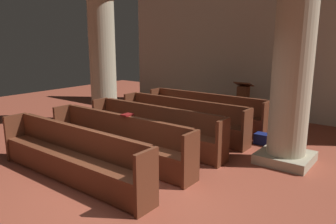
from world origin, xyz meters
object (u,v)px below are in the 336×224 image
at_px(pew_row_0, 205,109).
at_px(lectern, 243,103).
at_px(pew_row_1, 182,117).
at_px(pew_row_4, 71,153).
at_px(pew_row_2, 154,126).
at_px(hymn_book, 127,115).
at_px(pillar_aisle_side, 293,59).
at_px(pew_row_3, 118,138).
at_px(pillar_far_side, 102,52).
at_px(kneeler_box_navy, 265,139).

relative_size(pew_row_0, lectern, 3.09).
bearing_deg(pew_row_1, pew_row_4, -90.00).
distance_m(pew_row_2, pew_row_4, 2.08).
relative_size(pew_row_0, hymn_book, 16.23).
bearing_deg(pillar_aisle_side, pew_row_3, -143.37).
bearing_deg(pillar_far_side, kneeler_box_navy, 10.43).
distance_m(pew_row_2, pew_row_3, 1.04).
xyz_separation_m(pillar_aisle_side, lectern, (-2.09, 2.63, -1.46)).
xyz_separation_m(pew_row_0, kneeler_box_navy, (1.81, -0.47, -0.35)).
bearing_deg(pew_row_2, hymn_book, -84.68).
bearing_deg(pew_row_1, pillar_aisle_side, -4.87).
distance_m(pew_row_0, pillar_aisle_side, 3.16).
height_order(pew_row_0, pillar_aisle_side, pillar_aisle_side).
distance_m(pew_row_3, pillar_far_side, 3.41).
bearing_deg(pew_row_4, kneeler_box_navy, 63.83).
distance_m(pew_row_1, pillar_far_side, 2.86).
distance_m(pillar_aisle_side, kneeler_box_navy, 2.08).
relative_size(pew_row_4, pillar_far_side, 0.91).
bearing_deg(pew_row_2, kneeler_box_navy, 41.63).
height_order(pew_row_2, pillar_aisle_side, pillar_aisle_side).
xyz_separation_m(pillar_far_side, hymn_book, (2.54, -1.68, -1.04)).
xyz_separation_m(pew_row_3, pillar_far_side, (-2.46, 1.86, 1.45)).
bearing_deg(pillar_far_side, hymn_book, -33.46).
bearing_deg(pew_row_2, pillar_aisle_side, 18.22).
distance_m(hymn_book, kneeler_box_navy, 3.11).
bearing_deg(pillar_aisle_side, pillar_far_side, -179.99).
distance_m(pillar_far_side, kneeler_box_navy, 4.70).
xyz_separation_m(pillar_aisle_side, kneeler_box_navy, (-0.70, 0.79, -1.80)).
distance_m(pew_row_1, hymn_book, 1.94).
bearing_deg(kneeler_box_navy, pew_row_4, -116.17).
relative_size(pillar_far_side, kneeler_box_navy, 8.77).
distance_m(pew_row_4, lectern, 5.55).
bearing_deg(kneeler_box_navy, hymn_book, -125.13).
bearing_deg(pew_row_3, kneeler_box_navy, 55.63).
xyz_separation_m(pew_row_1, pew_row_3, (0.00, -2.08, 0.00)).
xyz_separation_m(pew_row_2, pew_row_3, (0.00, -1.04, 0.00)).
bearing_deg(pew_row_3, lectern, 84.62).
bearing_deg(lectern, pillar_aisle_side, -51.55).
xyz_separation_m(pew_row_4, lectern, (0.42, 5.53, -0.01)).
bearing_deg(pew_row_3, pew_row_1, 90.00).
xyz_separation_m(hymn_book, kneeler_box_navy, (1.73, 2.46, -0.76)).
relative_size(pew_row_4, pillar_aisle_side, 0.91).
xyz_separation_m(pew_row_3, kneeler_box_navy, (1.81, 2.65, -0.35)).
bearing_deg(pew_row_0, pillar_aisle_side, -26.54).
height_order(pew_row_0, lectern, lectern).
bearing_deg(lectern, pew_row_1, -99.94).
bearing_deg(kneeler_box_navy, pillar_aisle_side, -48.47).
bearing_deg(pew_row_4, pillar_aisle_side, 49.18).
height_order(pew_row_1, pew_row_4, same).
bearing_deg(pew_row_4, hymn_book, 86.30).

